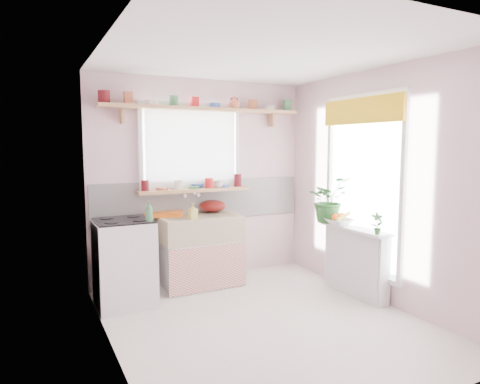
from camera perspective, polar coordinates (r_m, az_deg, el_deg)
name	(u,v)px	position (r m, az deg, el deg)	size (l,w,h in m)	color
room	(277,172)	(5.04, 5.00, 2.63)	(3.20, 3.20, 3.20)	silver
sink_unit	(200,250)	(5.21, -5.34, -7.72)	(0.95, 0.65, 1.11)	white
cooker	(124,262)	(4.71, -15.19, -9.05)	(0.58, 0.58, 0.93)	white
radiator_ledge	(356,260)	(5.05, 15.16, -8.76)	(0.22, 0.95, 0.78)	white
windowsill	(194,190)	(5.26, -6.16, 0.25)	(1.40, 0.22, 0.04)	tan
pine_shelf	(205,109)	(5.29, -4.70, 10.93)	(2.52, 0.24, 0.04)	tan
shelf_crockery	(203,103)	(5.29, -4.95, 11.74)	(2.47, 0.11, 0.12)	#590F14
sill_crockery	(193,184)	(5.24, -6.35, 1.05)	(1.35, 0.11, 0.12)	#590F14
dish_tray	(164,214)	(5.19, -10.09, -2.87)	(0.44, 0.33, 0.04)	orange
colander	(213,206)	(5.39, -3.68, -1.87)	(0.34, 0.34, 0.15)	maroon
jade_plant	(328,200)	(5.17, 11.68, -1.00)	(0.49, 0.42, 0.54)	#245A24
fruit_bowl	(339,222)	(5.05, 13.07, -3.90)	(0.30, 0.30, 0.07)	silver
herb_pot	(377,224)	(4.60, 17.84, -4.03)	(0.12, 0.08, 0.23)	#2A6227
soap_bottle_sink	(193,211)	(4.87, -6.29, -2.56)	(0.08, 0.09, 0.19)	#CFC15C
sill_cup	(219,184)	(5.34, -2.87, 1.06)	(0.11, 0.11, 0.09)	beige
sill_bowl	(197,186)	(5.33, -5.73, 0.84)	(0.17, 0.17, 0.05)	#2D4594
shelf_vase	(234,102)	(5.39, -0.75, 11.88)	(0.14, 0.14, 0.15)	#B75A38
cooker_bottle	(149,211)	(4.44, -12.04, -2.53)	(0.08, 0.08, 0.21)	#3F7E50
fruit	(339,217)	(5.04, 13.10, -3.21)	(0.20, 0.14, 0.10)	#E55513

